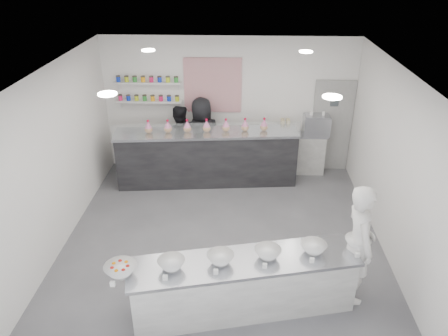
{
  "coord_description": "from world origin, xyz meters",
  "views": [
    {
      "loc": [
        0.29,
        -6.23,
        4.63
      ],
      "look_at": [
        0.01,
        0.4,
        1.26
      ],
      "focal_mm": 35.0,
      "sensor_mm": 36.0,
      "label": 1
    }
  ],
  "objects_px": {
    "staff_left": "(179,140)",
    "staff_right": "(202,137)",
    "prep_counter": "(244,285)",
    "espresso_machine": "(316,125)",
    "back_bar": "(207,157)",
    "woman_prep": "(358,244)",
    "espresso_ledge": "(297,153)"
  },
  "relations": [
    {
      "from": "back_bar",
      "to": "woman_prep",
      "type": "bearing_deg",
      "value": -60.38
    },
    {
      "from": "espresso_machine",
      "to": "woman_prep",
      "type": "xyz_separation_m",
      "value": [
        0.03,
        -3.98,
        -0.22
      ]
    },
    {
      "from": "espresso_ledge",
      "to": "staff_right",
      "type": "distance_m",
      "value": 2.17
    },
    {
      "from": "back_bar",
      "to": "staff_left",
      "type": "relative_size",
      "value": 2.39
    },
    {
      "from": "staff_left",
      "to": "prep_counter",
      "type": "bearing_deg",
      "value": 100.0
    },
    {
      "from": "espresso_machine",
      "to": "woman_prep",
      "type": "distance_m",
      "value": 3.99
    },
    {
      "from": "espresso_ledge",
      "to": "espresso_machine",
      "type": "distance_m",
      "value": 0.78
    },
    {
      "from": "woman_prep",
      "to": "staff_left",
      "type": "distance_m",
      "value": 4.87
    },
    {
      "from": "back_bar",
      "to": "woman_prep",
      "type": "relative_size",
      "value": 2.09
    },
    {
      "from": "back_bar",
      "to": "espresso_machine",
      "type": "relative_size",
      "value": 6.75
    },
    {
      "from": "prep_counter",
      "to": "staff_left",
      "type": "distance_m",
      "value": 4.41
    },
    {
      "from": "prep_counter",
      "to": "espresso_machine",
      "type": "xyz_separation_m",
      "value": [
        1.57,
        4.33,
        0.71
      ]
    },
    {
      "from": "prep_counter",
      "to": "back_bar",
      "type": "relative_size",
      "value": 0.82
    },
    {
      "from": "back_bar",
      "to": "staff_right",
      "type": "xyz_separation_m",
      "value": [
        -0.14,
        0.41,
        0.3
      ]
    },
    {
      "from": "espresso_ledge",
      "to": "woman_prep",
      "type": "relative_size",
      "value": 0.68
    },
    {
      "from": "prep_counter",
      "to": "staff_left",
      "type": "height_order",
      "value": "staff_left"
    },
    {
      "from": "back_bar",
      "to": "espresso_ledge",
      "type": "distance_m",
      "value": 2.07
    },
    {
      "from": "prep_counter",
      "to": "woman_prep",
      "type": "bearing_deg",
      "value": -0.24
    },
    {
      "from": "espresso_machine",
      "to": "woman_prep",
      "type": "bearing_deg",
      "value": -89.57
    },
    {
      "from": "prep_counter",
      "to": "espresso_ledge",
      "type": "xyz_separation_m",
      "value": [
        1.19,
        4.33,
        0.03
      ]
    },
    {
      "from": "prep_counter",
      "to": "espresso_machine",
      "type": "bearing_deg",
      "value": 57.5
    },
    {
      "from": "staff_left",
      "to": "staff_right",
      "type": "relative_size",
      "value": 0.9
    },
    {
      "from": "staff_right",
      "to": "back_bar",
      "type": "bearing_deg",
      "value": 88.49
    },
    {
      "from": "woman_prep",
      "to": "staff_right",
      "type": "xyz_separation_m",
      "value": [
        -2.53,
        3.8,
        -0.03
      ]
    },
    {
      "from": "woman_prep",
      "to": "prep_counter",
      "type": "bearing_deg",
      "value": 96.17
    },
    {
      "from": "espresso_machine",
      "to": "prep_counter",
      "type": "bearing_deg",
      "value": -109.88
    },
    {
      "from": "espresso_machine",
      "to": "staff_left",
      "type": "xyz_separation_m",
      "value": [
        -3.01,
        -0.18,
        -0.34
      ]
    },
    {
      "from": "staff_left",
      "to": "staff_right",
      "type": "xyz_separation_m",
      "value": [
        0.51,
        0.0,
        0.09
      ]
    },
    {
      "from": "espresso_ledge",
      "to": "woman_prep",
      "type": "xyz_separation_m",
      "value": [
        0.41,
        -3.98,
        0.46
      ]
    },
    {
      "from": "prep_counter",
      "to": "staff_right",
      "type": "relative_size",
      "value": 1.76
    },
    {
      "from": "back_bar",
      "to": "espresso_machine",
      "type": "height_order",
      "value": "espresso_machine"
    },
    {
      "from": "espresso_machine",
      "to": "staff_left",
      "type": "relative_size",
      "value": 0.35
    }
  ]
}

